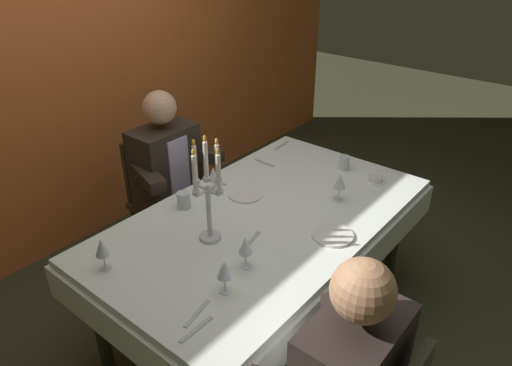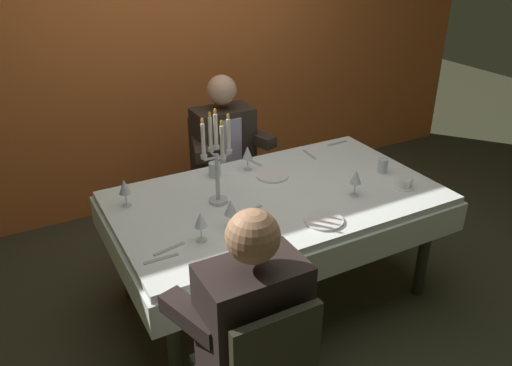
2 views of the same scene
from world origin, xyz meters
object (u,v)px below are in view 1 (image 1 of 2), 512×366
dining_table (264,233)px  water_tumbler_1 (184,200)px  wine_glass_2 (224,270)px  candelabra (208,193)px  coffee_cup_0 (375,178)px  dinner_plate_0 (332,235)px  wine_glass_0 (245,246)px  wine_glass_4 (102,248)px  water_tumbler_0 (344,163)px  wine_glass_1 (340,182)px  dinner_plate_1 (246,194)px  seated_diner_1 (165,165)px  wine_glass_3 (213,175)px

dining_table → water_tumbler_1: (-0.22, 0.40, 0.16)m
wine_glass_2 → dining_table: bearing=22.7°
water_tumbler_1 → candelabra: bearing=-111.0°
dining_table → coffee_cup_0: 0.80m
dinner_plate_0 → wine_glass_0: bearing=158.4°
wine_glass_4 → dinner_plate_0: bearing=-37.4°
water_tumbler_1 → coffee_cup_0: (0.95, -0.69, -0.02)m
dining_table → candelabra: bearing=167.2°
wine_glass_4 → water_tumbler_1: 0.61m
dinner_plate_0 → water_tumbler_0: 0.76m
wine_glass_0 → wine_glass_1: size_ratio=1.00×
wine_glass_1 → dining_table: bearing=150.3°
dinner_plate_1 → seated_diner_1: bearing=92.7°
dining_table → water_tumbler_1: size_ratio=21.35×
coffee_cup_0 → water_tumbler_1: bearing=144.0°
water_tumbler_1 → wine_glass_1: bearing=-45.5°
dinner_plate_1 → wine_glass_2: 0.83m
dinner_plate_1 → water_tumbler_0: size_ratio=2.21×
wine_glass_4 → seated_diner_1: 1.07m
dinner_plate_0 → water_tumbler_0: (0.69, 0.33, 0.04)m
wine_glass_4 → seated_diner_1: seated_diner_1 is taller
wine_glass_2 → seated_diner_1: (0.65, 1.13, -0.12)m
candelabra → dinner_plate_1: 0.53m
dinner_plate_1 → wine_glass_4: wine_glass_4 is taller
wine_glass_0 → water_tumbler_0: 1.16m
water_tumbler_0 → wine_glass_1: bearing=-154.7°
dinner_plate_1 → wine_glass_2: size_ratio=1.24×
dinner_plate_0 → wine_glass_4: (-0.88, 0.67, 0.11)m
coffee_cup_0 → wine_glass_2: bearing=178.0°
wine_glass_3 → coffee_cup_0: (0.72, -0.67, -0.09)m
wine_glass_4 → wine_glass_2: bearing=-66.0°
water_tumbler_1 → coffee_cup_0: 1.17m
wine_glass_0 → wine_glass_4: bearing=130.5°
dinner_plate_0 → coffee_cup_0: coffee_cup_0 is taller
wine_glass_4 → coffee_cup_0: (1.54, -0.57, -0.09)m
dining_table → wine_glass_4: size_ratio=11.83×
wine_glass_3 → water_tumbler_0: wine_glass_3 is taller
wine_glass_2 → water_tumbler_0: (1.33, 0.19, -0.07)m
dining_table → wine_glass_2: 0.67m
water_tumbler_0 → seated_diner_1: 1.17m
wine_glass_2 → water_tumbler_1: 0.74m
wine_glass_1 → water_tumbler_1: bearing=134.5°
dinner_plate_0 → coffee_cup_0: bearing=8.5°
wine_glass_2 → coffee_cup_0: wine_glass_2 is taller
candelabra → coffee_cup_0: size_ratio=4.26×
wine_glass_4 → water_tumbler_0: wine_glass_4 is taller
dining_table → water_tumbler_0: size_ratio=21.14×
wine_glass_3 → seated_diner_1: bearing=83.3°
wine_glass_3 → coffee_cup_0: 0.99m
water_tumbler_0 → water_tumbler_1: (-0.97, 0.46, -0.00)m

